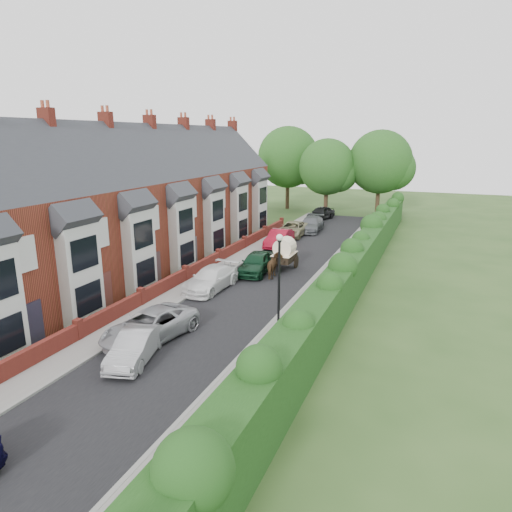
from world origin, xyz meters
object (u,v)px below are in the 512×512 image
at_px(car_grey, 311,224).
at_px(car_silver_a, 136,346).
at_px(car_beige, 292,229).
at_px(horse, 275,266).
at_px(car_red, 279,238).
at_px(horse_cart, 285,251).
at_px(car_white, 211,279).
at_px(car_black, 321,213).
at_px(lamppost, 279,273).
at_px(car_green, 257,263).
at_px(car_silver_b, 150,326).

bearing_deg(car_grey, car_silver_a, -93.10).
xyz_separation_m(car_beige, horse, (2.94, -13.36, 0.14)).
distance_m(car_red, horse_cart, 7.14).
height_order(car_white, car_black, car_black).
bearing_deg(car_silver_a, car_white, 83.29).
relative_size(car_beige, horse, 2.54).
relative_size(lamppost, car_silver_a, 1.29).
xyz_separation_m(car_green, car_red, (-1.17, 8.26, -0.02)).
bearing_deg(car_grey, car_silver_b, -94.32).
distance_m(car_beige, horse, 13.68).
distance_m(car_white, horse_cart, 6.79).
relative_size(car_silver_b, horse, 2.59).
bearing_deg(car_silver_b, car_silver_a, -62.61).
distance_m(lamppost, car_silver_b, 6.71).
bearing_deg(car_black, car_beige, -77.88).
bearing_deg(car_grey, car_green, -92.53).
bearing_deg(horse_cart, car_silver_b, -98.86).
bearing_deg(car_black, car_white, -76.72).
xyz_separation_m(car_grey, horse, (1.87, -16.33, 0.09)).
bearing_deg(car_silver_a, car_black, 76.99).
relative_size(car_white, car_green, 1.08).
bearing_deg(horse_cart, car_black, 97.09).
xyz_separation_m(car_grey, horse_cart, (1.87, -14.17, 0.62)).
height_order(lamppost, car_silver_b, lamppost).
bearing_deg(lamppost, car_black, 100.64).
xyz_separation_m(lamppost, car_grey, (-5.34, 25.40, -2.55)).
bearing_deg(lamppost, car_beige, 105.93).
bearing_deg(car_silver_a, car_red, 78.29).
bearing_deg(car_beige, car_black, 87.18).
bearing_deg(horse, horse_cart, -101.37).
height_order(car_beige, car_black, car_black).
distance_m(lamppost, car_black, 33.12).
xyz_separation_m(car_silver_b, car_green, (0.62, 12.14, 0.06)).
xyz_separation_m(lamppost, car_silver_a, (-5.00, -4.60, -2.64)).
relative_size(car_black, horse, 2.27).
distance_m(car_silver_b, car_beige, 25.04).
distance_m(car_green, car_black, 22.94).
bearing_deg(car_beige, car_red, -88.31).
bearing_deg(car_beige, car_silver_a, -88.14).
relative_size(car_white, car_grey, 0.96).
distance_m(car_white, car_grey, 20.30).
distance_m(car_silver_a, car_red, 22.43).
bearing_deg(car_red, car_beige, 90.97).
height_order(car_red, horse, horse).
height_order(car_silver_b, horse, horse).
relative_size(lamppost, car_beige, 1.02).
distance_m(car_silver_a, car_grey, 30.00).
xyz_separation_m(car_silver_b, car_beige, (-0.78, 25.03, -0.01)).
bearing_deg(car_silver_a, car_silver_b, 92.43).
distance_m(car_black, horse_cart, 21.40).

